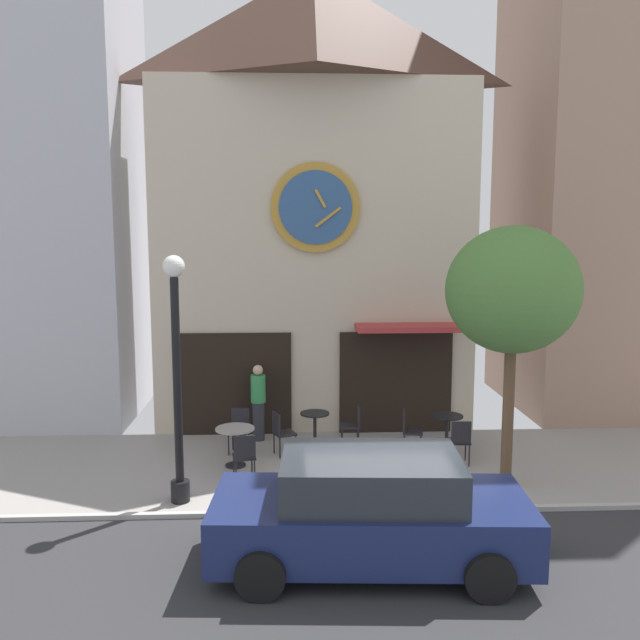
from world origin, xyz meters
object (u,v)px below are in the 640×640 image
object	(u,v)px
street_tree	(513,291)
cafe_chair_by_entrance	(244,454)
cafe_table_rightmost	(235,438)
cafe_chair_mid_row	(460,439)
cafe_chair_right_end	(354,422)
cafe_table_center_right	(447,427)
cafe_chair_near_lamp	(239,427)
cafe_chair_left_end	(281,430)
parked_car_navy	(371,512)
street_lamp	(177,379)
pedestrian_green	(258,402)
cafe_chair_near_tree	(409,428)
cafe_table_leftmost	(315,424)

from	to	relation	value
street_tree	cafe_chair_by_entrance	distance (m)	5.58
cafe_table_rightmost	cafe_chair_mid_row	size ratio (longest dim) A/B	0.85
cafe_chair_by_entrance	cafe_chair_mid_row	distance (m)	4.20
cafe_chair_right_end	cafe_chair_by_entrance	bearing A→B (deg)	-139.07
cafe_table_rightmost	cafe_chair_right_end	bearing A→B (deg)	23.81
cafe_table_center_right	cafe_chair_mid_row	distance (m)	0.83
cafe_chair_right_end	street_tree	bearing A→B (deg)	-42.84
street_tree	cafe_chair_near_lamp	world-z (taller)	street_tree
cafe_table_rightmost	cafe_chair_by_entrance	bearing A→B (deg)	-74.21
cafe_chair_left_end	parked_car_navy	world-z (taller)	parked_car_navy
street_tree	parked_car_navy	bearing A→B (deg)	-136.05
street_lamp	street_tree	size ratio (longest dim) A/B	0.90
parked_car_navy	pedestrian_green	bearing A→B (deg)	107.85
street_lamp	pedestrian_green	xyz separation A→B (m)	(1.18, 3.25, -1.25)
cafe_chair_near_tree	cafe_chair_near_lamp	world-z (taller)	same
street_tree	parked_car_navy	xyz separation A→B (m)	(-2.77, -2.67, -2.76)
cafe_table_leftmost	cafe_chair_right_end	world-z (taller)	cafe_chair_right_end
cafe_chair_near_lamp	cafe_chair_mid_row	bearing A→B (deg)	-12.70
cafe_table_rightmost	cafe_chair_near_lamp	distance (m)	0.85
cafe_chair_mid_row	parked_car_navy	distance (m)	4.40
street_tree	cafe_chair_near_lamp	distance (m)	6.12
street_lamp	cafe_table_rightmost	world-z (taller)	street_lamp
street_lamp	cafe_table_rightmost	size ratio (longest dim) A/B	5.45
street_tree	cafe_chair_mid_row	xyz separation A→B (m)	(-0.55, 1.12, -2.99)
parked_car_navy	cafe_table_leftmost	bearing A→B (deg)	96.44
pedestrian_green	parked_car_navy	xyz separation A→B (m)	(1.78, -5.52, -0.10)
street_lamp	cafe_chair_mid_row	bearing A→B (deg)	16.36
street_lamp	pedestrian_green	bearing A→B (deg)	70.10
cafe_chair_right_end	cafe_chair_near_tree	xyz separation A→B (m)	(1.08, -0.46, 0.00)
cafe_chair_mid_row	pedestrian_green	xyz separation A→B (m)	(-4.00, 1.73, 0.33)
pedestrian_green	cafe_chair_right_end	bearing A→B (deg)	-14.60
cafe_table_leftmost	cafe_chair_mid_row	xyz separation A→B (m)	(2.79, -1.23, 0.04)
cafe_chair_near_tree	cafe_chair_left_end	bearing A→B (deg)	-179.38
cafe_chair_right_end	cafe_chair_left_end	bearing A→B (deg)	-162.48
street_tree	cafe_table_center_right	distance (m)	3.63
cafe_chair_near_lamp	parked_car_navy	bearing A→B (deg)	-65.88
cafe_table_center_right	cafe_chair_by_entrance	world-z (taller)	cafe_chair_by_entrance
cafe_chair_left_end	cafe_table_center_right	bearing A→B (deg)	1.78
street_lamp	cafe_chair_right_end	bearing A→B (deg)	40.22
cafe_chair_mid_row	cafe_table_rightmost	bearing A→B (deg)	178.24
cafe_table_leftmost	pedestrian_green	xyz separation A→B (m)	(-1.21, 0.51, 0.38)
cafe_chair_by_entrance	parked_car_navy	bearing A→B (deg)	-58.14
cafe_table_rightmost	pedestrian_green	size ratio (longest dim) A/B	0.46
cafe_chair_near_lamp	parked_car_navy	world-z (taller)	parked_car_navy
street_tree	cafe_chair_right_end	bearing A→B (deg)	137.16
cafe_chair_left_end	cafe_chair_right_end	xyz separation A→B (m)	(1.54, 0.49, 0.00)
cafe_table_leftmost	pedestrian_green	distance (m)	1.37
cafe_table_center_right	cafe_table_rightmost	bearing A→B (deg)	-170.94
cafe_chair_mid_row	cafe_table_center_right	bearing A→B (deg)	94.26
cafe_chair_right_end	parked_car_navy	distance (m)	5.00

